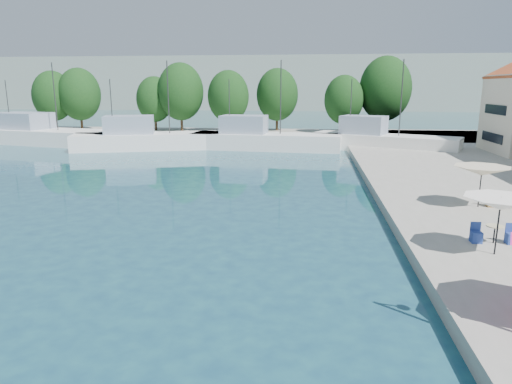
# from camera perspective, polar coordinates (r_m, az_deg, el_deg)

# --- Properties ---
(quay_far) EXTENTS (90.00, 16.00, 0.60)m
(quay_far) POSITION_cam_1_polar(r_m,az_deg,el_deg) (64.50, -2.05, 7.08)
(quay_far) COLOR gray
(quay_far) RESTS_ON ground
(hill_west) EXTENTS (180.00, 40.00, 16.00)m
(hill_west) POSITION_cam_1_polar(r_m,az_deg,el_deg) (159.60, -4.85, 13.34)
(hill_west) COLOR gray
(hill_west) RESTS_ON ground
(hill_east) EXTENTS (140.00, 40.00, 12.00)m
(hill_east) POSITION_cam_1_polar(r_m,az_deg,el_deg) (180.47, 19.44, 11.99)
(hill_east) COLOR gray
(hill_east) RESTS_ON ground
(trawler_01) EXTENTS (22.28, 10.15, 10.20)m
(trawler_01) POSITION_cam_1_polar(r_m,az_deg,el_deg) (63.42, -25.27, 6.45)
(trawler_01) COLOR white
(trawler_01) RESTS_ON ground
(trawler_02) EXTENTS (18.39, 9.61, 10.20)m
(trawler_02) POSITION_cam_1_polar(r_m,az_deg,el_deg) (53.77, -13.10, 6.39)
(trawler_02) COLOR white
(trawler_02) RESTS_ON ground
(trawler_03) EXTENTS (17.12, 5.78, 10.20)m
(trawler_03) POSITION_cam_1_polar(r_m,az_deg,el_deg) (52.15, 0.73, 6.53)
(trawler_03) COLOR white
(trawler_03) RESTS_ON ground
(trawler_04) EXTENTS (16.13, 10.08, 10.20)m
(trawler_04) POSITION_cam_1_polar(r_m,az_deg,el_deg) (52.70, 15.24, 6.14)
(trawler_04) COLOR silver
(trawler_04) RESTS_ON ground
(tree_01) EXTENTS (5.89, 5.89, 8.72)m
(tree_01) POSITION_cam_1_polar(r_m,az_deg,el_deg) (75.63, -24.04, 10.91)
(tree_01) COLOR #3F2B19
(tree_01) RESTS_ON quay_far
(tree_02) EXTENTS (6.17, 6.17, 9.13)m
(tree_02) POSITION_cam_1_polar(r_m,az_deg,el_deg) (74.08, -21.22, 11.32)
(tree_02) COLOR #3F2B19
(tree_02) RESTS_ON quay_far
(tree_03) EXTENTS (5.34, 5.34, 7.90)m
(tree_03) POSITION_cam_1_polar(r_m,az_deg,el_deg) (70.35, -12.56, 11.25)
(tree_03) COLOR #3F2B19
(tree_03) RESTS_ON quay_far
(tree_04) EXTENTS (6.63, 6.63, 9.81)m
(tree_04) POSITION_cam_1_polar(r_m,az_deg,el_deg) (68.68, -9.40, 12.27)
(tree_04) COLOR #3F2B19
(tree_04) RESTS_ON quay_far
(tree_05) EXTENTS (5.88, 5.88, 8.70)m
(tree_05) POSITION_cam_1_polar(r_m,az_deg,el_deg) (66.33, -3.47, 11.84)
(tree_05) COLOR #3F2B19
(tree_05) RESTS_ON quay_far
(tree_06) EXTENTS (6.12, 6.12, 9.06)m
(tree_06) POSITION_cam_1_polar(r_m,az_deg,el_deg) (68.55, 2.67, 12.05)
(tree_06) COLOR #3F2B19
(tree_06) RESTS_ON quay_far
(tree_07) EXTENTS (5.40, 5.40, 7.99)m
(tree_07) POSITION_cam_1_polar(r_m,az_deg,el_deg) (65.50, 10.93, 11.26)
(tree_07) COLOR #3F2B19
(tree_07) RESTS_ON quay_far
(tree_08) EXTENTS (7.13, 7.13, 10.56)m
(tree_08) POSITION_cam_1_polar(r_m,az_deg,el_deg) (67.30, 15.85, 12.31)
(tree_08) COLOR #3F2B19
(tree_08) RESTS_ON quay_far
(umbrella_white) EXTENTS (2.76, 2.76, 2.29)m
(umbrella_white) POSITION_cam_1_polar(r_m,az_deg,el_deg) (19.61, 28.25, -1.28)
(umbrella_white) COLOR black
(umbrella_white) RESTS_ON quay_right
(umbrella_cream) EXTENTS (2.93, 2.93, 2.24)m
(umbrella_cream) POSITION_cam_1_polar(r_m,az_deg,el_deg) (27.13, 26.40, 2.39)
(umbrella_cream) COLOR black
(umbrella_cream) RESTS_ON quay_right
(cafe_table_02) EXTENTS (1.82, 0.70, 0.76)m
(cafe_table_02) POSITION_cam_1_polar(r_m,az_deg,el_deg) (21.45, 27.60, -4.96)
(cafe_table_02) COLOR black
(cafe_table_02) RESTS_ON quay_right
(cafe_table_03) EXTENTS (1.82, 0.70, 0.76)m
(cafe_table_03) POSITION_cam_1_polar(r_m,az_deg,el_deg) (28.08, 28.65, -1.09)
(cafe_table_03) COLOR black
(cafe_table_03) RESTS_ON quay_right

